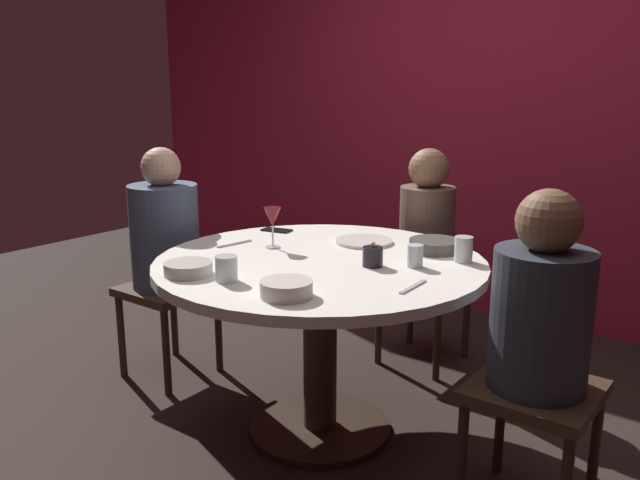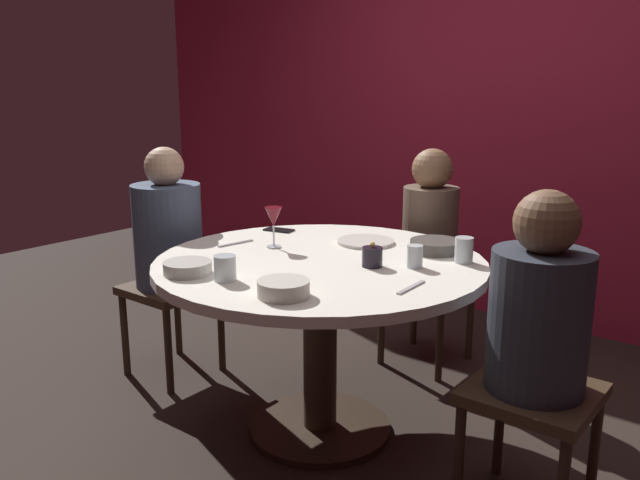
% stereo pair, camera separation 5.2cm
% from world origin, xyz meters
% --- Properties ---
extents(ground_plane, '(8.00, 8.00, 0.00)m').
position_xyz_m(ground_plane, '(0.00, 0.00, 0.00)').
color(ground_plane, '#2D231E').
extents(back_wall, '(6.00, 0.10, 2.60)m').
position_xyz_m(back_wall, '(0.00, 1.89, 1.30)').
color(back_wall, maroon).
rests_on(back_wall, ground).
extents(dining_table, '(1.33, 1.33, 0.76)m').
position_xyz_m(dining_table, '(0.00, 0.00, 0.60)').
color(dining_table, silver).
rests_on(dining_table, ground).
extents(seated_diner_left, '(0.40, 0.40, 1.15)m').
position_xyz_m(seated_diner_left, '(-0.95, 0.00, 0.71)').
color(seated_diner_left, '#3F2D1E').
rests_on(seated_diner_left, ground).
extents(seated_diner_back, '(0.40, 0.40, 1.13)m').
position_xyz_m(seated_diner_back, '(0.00, 0.91, 0.71)').
color(seated_diner_back, '#3F2D1E').
rests_on(seated_diner_back, ground).
extents(seated_diner_right, '(0.40, 0.40, 1.13)m').
position_xyz_m(seated_diner_right, '(0.89, 0.00, 0.71)').
color(seated_diner_right, '#3F2D1E').
rests_on(seated_diner_right, ground).
extents(candle_holder, '(0.08, 0.08, 0.10)m').
position_xyz_m(candle_holder, '(0.22, 0.04, 0.80)').
color(candle_holder, black).
rests_on(candle_holder, dining_table).
extents(wine_glass, '(0.08, 0.08, 0.18)m').
position_xyz_m(wine_glass, '(-0.28, 0.03, 0.89)').
color(wine_glass, silver).
rests_on(wine_glass, dining_table).
extents(dinner_plate, '(0.25, 0.25, 0.01)m').
position_xyz_m(dinner_plate, '(-0.01, 0.34, 0.77)').
color(dinner_plate, silver).
rests_on(dinner_plate, dining_table).
extents(cell_phone, '(0.15, 0.10, 0.01)m').
position_xyz_m(cell_phone, '(-0.47, 0.29, 0.76)').
color(cell_phone, black).
rests_on(cell_phone, dining_table).
extents(bowl_serving_large, '(0.18, 0.18, 0.06)m').
position_xyz_m(bowl_serving_large, '(0.19, -0.44, 0.79)').
color(bowl_serving_large, beige).
rests_on(bowl_serving_large, dining_table).
extents(bowl_salad_center, '(0.18, 0.18, 0.05)m').
position_xyz_m(bowl_salad_center, '(-0.26, -0.46, 0.78)').
color(bowl_salad_center, '#B2ADA3').
rests_on(bowl_salad_center, dining_table).
extents(bowl_small_white, '(0.21, 0.21, 0.05)m').
position_xyz_m(bowl_small_white, '(0.31, 0.39, 0.78)').
color(bowl_small_white, '#4C4742').
rests_on(bowl_small_white, dining_table).
extents(cup_near_candle, '(0.07, 0.07, 0.10)m').
position_xyz_m(cup_near_candle, '(0.47, 0.31, 0.81)').
color(cup_near_candle, silver).
rests_on(cup_near_candle, dining_table).
extents(cup_by_left_diner, '(0.08, 0.08, 0.09)m').
position_xyz_m(cup_by_left_diner, '(-0.09, -0.43, 0.81)').
color(cup_by_left_diner, silver).
rests_on(cup_by_left_diner, dining_table).
extents(cup_by_right_diner, '(0.06, 0.06, 0.09)m').
position_xyz_m(cup_by_right_diner, '(0.36, 0.13, 0.80)').
color(cup_by_right_diner, silver).
rests_on(cup_by_right_diner, dining_table).
extents(fork_near_plate, '(0.05, 0.18, 0.01)m').
position_xyz_m(fork_near_plate, '(-0.45, -0.03, 0.76)').
color(fork_near_plate, '#B7B7BC').
rests_on(fork_near_plate, dining_table).
extents(knife_near_plate, '(0.02, 0.18, 0.01)m').
position_xyz_m(knife_near_plate, '(0.48, -0.10, 0.76)').
color(knife_near_plate, '#B7B7BC').
rests_on(knife_near_plate, dining_table).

